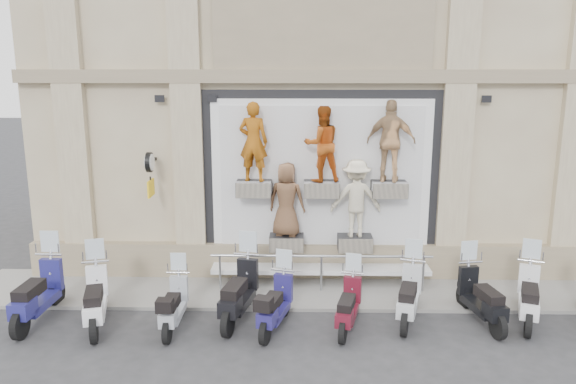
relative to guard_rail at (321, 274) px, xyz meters
The scene contains 15 objects.
ground 2.05m from the guard_rail, 90.00° to the right, with size 90.00×90.00×0.00m, color #303032.
sidewalk 0.44m from the guard_rail, 90.00° to the left, with size 16.00×2.20×0.08m, color gray.
building 7.46m from the guard_rail, 90.00° to the left, with size 14.00×8.60×12.00m, color #C7B891, non-canonical shape.
shop_vitrine 2.12m from the guard_rail, 81.40° to the left, with size 5.60×0.84×4.30m.
guard_rail is the anchor object (origin of this frame).
clock_sign_bracket 4.57m from the guard_rail, behind, with size 0.10×0.80×1.02m.
scooter_a 5.98m from the guard_rail, 165.17° to the right, with size 0.61×2.10×1.71m, color navy, non-canonical shape.
scooter_b 4.86m from the guard_rail, 159.28° to the right, with size 0.58×1.99×1.62m, color white, non-canonical shape.
scooter_c 3.47m from the guard_rail, 148.92° to the right, with size 0.50×1.70×1.38m, color #9A9FA7, non-canonical shape.
scooter_d 2.23m from the guard_rail, 141.33° to the right, with size 0.61×2.07×1.69m, color black, non-canonical shape.
scooter_e 2.03m from the guard_rail, 118.49° to the right, with size 0.52×1.79×1.46m, color navy, non-canonical shape.
scooter_f 1.82m from the guard_rail, 74.99° to the right, with size 0.50×1.70×1.38m, color #510D1B, non-canonical shape.
scooter_g 2.21m from the guard_rail, 38.15° to the right, with size 0.56×1.91×1.55m, color #B5B9BC, non-canonical shape.
scooter_h 3.47m from the guard_rail, 24.33° to the right, with size 0.55×1.90×1.54m, color black, non-canonical shape.
scooter_i 4.36m from the guard_rail, 18.29° to the right, with size 0.56×1.93×1.57m, color white, non-canonical shape.
Camera 1 is at (-0.51, -9.99, 5.10)m, focal length 35.00 mm.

